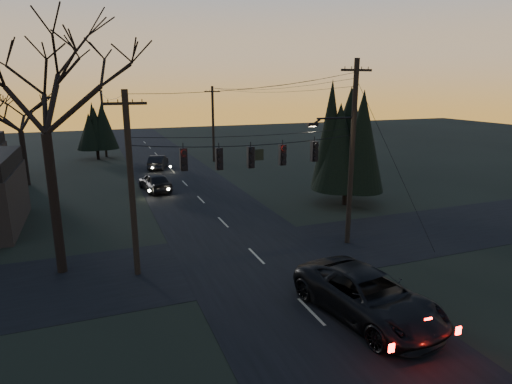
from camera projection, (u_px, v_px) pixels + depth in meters
name	position (u px, v px, depth m)	size (l,w,h in m)	color
ground_plane	(372.00, 374.00, 13.20)	(160.00, 160.00, 0.00)	black
main_road	(207.00, 206.00, 31.30)	(8.00, 120.00, 0.02)	black
cross_road	(256.00, 256.00, 22.25)	(60.00, 7.00, 0.02)	black
utility_pole_right	(347.00, 243.00, 24.16)	(5.00, 0.30, 10.00)	black
utility_pole_left	(138.00, 274.00, 20.17)	(1.80, 0.30, 8.50)	black
utility_pole_far_r	(214.00, 161.00, 49.51)	(1.80, 0.30, 8.50)	black
utility_pole_far_l	(107.00, 157.00, 52.76)	(0.30, 0.30, 8.00)	black
span_signal_assembly	(252.00, 156.00, 20.87)	(11.50, 0.44, 1.53)	black
bare_tree_left	(39.00, 72.00, 18.16)	(8.76, 8.76, 13.17)	black
evergreen_right	(348.00, 139.00, 30.60)	(4.32, 4.32, 8.65)	black
bare_tree_dist	(18.00, 109.00, 36.30)	(6.18, 6.18, 9.55)	black
evergreen_dist	(96.00, 130.00, 50.09)	(3.45, 3.45, 5.87)	black
suv_near	(368.00, 296.00, 16.25)	(2.94, 6.37, 1.77)	black
sedan_oncoming_a	(155.00, 182.00, 35.64)	(1.85, 4.60, 1.57)	black
sedan_oncoming_b	(158.00, 162.00, 45.07)	(1.50, 4.31, 1.42)	black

